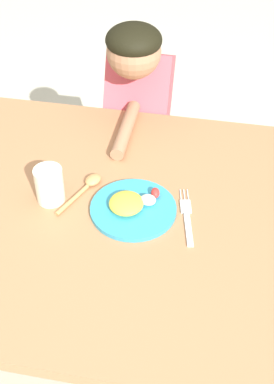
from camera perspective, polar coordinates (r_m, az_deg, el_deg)
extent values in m
plane|color=beige|center=(1.96, -1.85, -17.46)|extent=(8.00, 8.00, 0.00)
cube|color=#9E6D48|center=(1.39, -2.48, -2.58)|extent=(1.43, 0.93, 0.03)
cylinder|color=teal|center=(1.38, -0.40, -1.83)|extent=(0.22, 0.22, 0.01)
ellipsoid|color=yellow|center=(1.36, -1.16, -1.21)|extent=(0.09, 0.09, 0.03)
ellipsoid|color=red|center=(1.39, 1.97, -0.10)|extent=(0.03, 0.04, 0.02)
ellipsoid|color=silver|center=(1.37, 1.19, -0.85)|extent=(0.04, 0.04, 0.03)
cube|color=silver|center=(1.34, 5.53, -3.97)|extent=(0.04, 0.12, 0.01)
cube|color=silver|center=(1.39, 5.23, -1.56)|extent=(0.04, 0.05, 0.01)
cylinder|color=silver|center=(1.43, 5.47, -0.32)|extent=(0.01, 0.04, 0.00)
cylinder|color=silver|center=(1.43, 5.08, -0.33)|extent=(0.01, 0.04, 0.00)
cylinder|color=silver|center=(1.42, 4.70, -0.33)|extent=(0.01, 0.04, 0.00)
cylinder|color=tan|center=(1.41, -6.93, -0.84)|extent=(0.06, 0.12, 0.01)
ellipsoid|color=tan|center=(1.46, -4.73, 1.32)|extent=(0.06, 0.06, 0.02)
cylinder|color=silver|center=(1.40, -9.36, 0.75)|extent=(0.07, 0.07, 0.10)
cube|color=#47456F|center=(2.11, 0.44, 0.80)|extent=(0.22, 0.12, 0.59)
cube|color=#CC4C59|center=(1.80, 0.11, 9.74)|extent=(0.21, 0.24, 0.33)
sphere|color=#9E7051|center=(1.63, -0.34, 14.82)|extent=(0.16, 0.16, 0.16)
ellipsoid|color=black|center=(1.62, -0.35, 15.99)|extent=(0.17, 0.17, 0.09)
cylinder|color=#9E7051|center=(1.62, -1.20, 6.74)|extent=(0.04, 0.26, 0.04)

